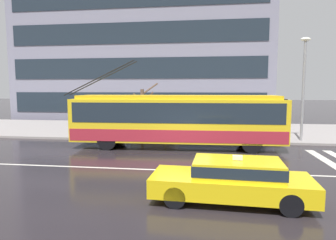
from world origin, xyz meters
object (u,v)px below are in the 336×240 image
at_px(street_lamp, 304,80).
at_px(street_tree_bare, 143,107).
at_px(trolleybus, 177,119).
at_px(pedestrian_at_shelter, 165,112).
at_px(taxi_oncoming_near, 233,179).
at_px(bus_shelter, 153,107).
at_px(pedestrian_approaching_curb, 255,112).

xyz_separation_m(street_lamp, street_tree_bare, (-10.41, 1.94, -1.89)).
relative_size(trolleybus, street_lamp, 1.97).
bearing_deg(pedestrian_at_shelter, taxi_oncoming_near, -72.20).
xyz_separation_m(bus_shelter, street_lamp, (9.60, -1.45, 1.80)).
height_order(bus_shelter, pedestrian_approaching_curb, bus_shelter).
xyz_separation_m(pedestrian_approaching_curb, street_tree_bare, (-7.79, 0.86, 0.21)).
bearing_deg(street_lamp, trolleybus, -161.11).
distance_m(taxi_oncoming_near, pedestrian_at_shelter, 11.93).
xyz_separation_m(taxi_oncoming_near, street_tree_bare, (-5.43, 12.40, 1.27)).
relative_size(trolleybus, bus_shelter, 3.20).
bearing_deg(trolleybus, pedestrian_at_shelter, 108.77).
xyz_separation_m(taxi_oncoming_near, pedestrian_at_shelter, (-3.63, 11.32, 1.04)).
relative_size(pedestrian_at_shelter, street_lamp, 0.31).
distance_m(bus_shelter, pedestrian_at_shelter, 1.19).
distance_m(taxi_oncoming_near, street_lamp, 12.00).
relative_size(pedestrian_approaching_curb, street_tree_bare, 0.56).
height_order(trolleybus, pedestrian_approaching_curb, trolleybus).
distance_m(trolleybus, bus_shelter, 4.56).
relative_size(bus_shelter, street_lamp, 0.62).
height_order(pedestrian_at_shelter, pedestrian_approaching_curb, pedestrian_approaching_curb).
bearing_deg(pedestrian_approaching_curb, street_tree_bare, 173.72).
relative_size(bus_shelter, pedestrian_at_shelter, 1.97).
bearing_deg(pedestrian_at_shelter, street_tree_bare, 149.04).
bearing_deg(pedestrian_approaching_curb, bus_shelter, 177.05).
bearing_deg(taxi_oncoming_near, trolleybus, 107.38).
distance_m(pedestrian_at_shelter, street_lamp, 8.91).
bearing_deg(taxi_oncoming_near, pedestrian_approaching_curb, 78.46).
bearing_deg(bus_shelter, trolleybus, -61.75).
bearing_deg(street_lamp, bus_shelter, 171.43).
xyz_separation_m(trolleybus, street_lamp, (7.45, 2.55, 2.24)).
xyz_separation_m(taxi_oncoming_near, street_lamp, (4.98, 10.45, 3.16)).
bearing_deg(pedestrian_at_shelter, pedestrian_approaching_curb, 2.12).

